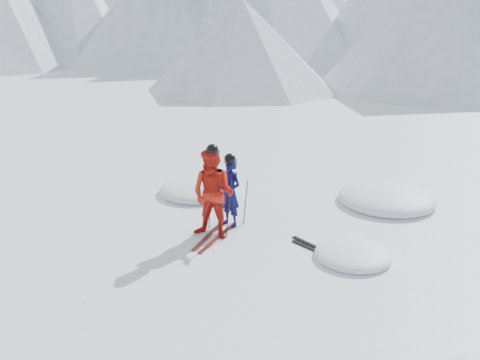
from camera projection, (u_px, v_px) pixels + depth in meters
The scene contains 12 objects.
ground at pixel (311, 257), 10.16m from camera, with size 160.00×160.00×0.00m, color white.
skier_blue at pixel (230, 193), 11.40m from camera, with size 0.59×0.39×1.61m, color #0C0B46.
skier_red at pixel (213, 194), 10.77m from camera, with size 0.96×0.75×1.97m, color red.
pole_blue_left at pixel (223, 199), 11.77m from camera, with size 0.02×0.02×1.07m, color black.
pole_blue_right at pixel (245, 203), 11.55m from camera, with size 0.02×0.02×1.07m, color black.
pole_red_left at pixel (209, 202), 11.23m from camera, with size 0.02×0.02×1.32m, color black.
pole_red_right at pixel (229, 209), 10.83m from camera, with size 0.02×0.02×1.32m, color black.
ski_worn_left at pixel (210, 235), 11.14m from camera, with size 0.09×1.70×0.03m, color black.
ski_worn_right at pixel (218, 237), 11.01m from camera, with size 0.09×1.70×0.03m, color black.
ski_loose_a at pixel (323, 250), 10.41m from camera, with size 0.09×1.70×0.03m, color black.
ski_loose_b at pixel (324, 254), 10.24m from camera, with size 0.09×1.70×0.03m, color black.
snow_lumps at pixel (323, 210), 12.57m from camera, with size 9.45×7.62×0.54m.
Camera 1 is at (4.03, -8.35, 4.65)m, focal length 38.00 mm.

